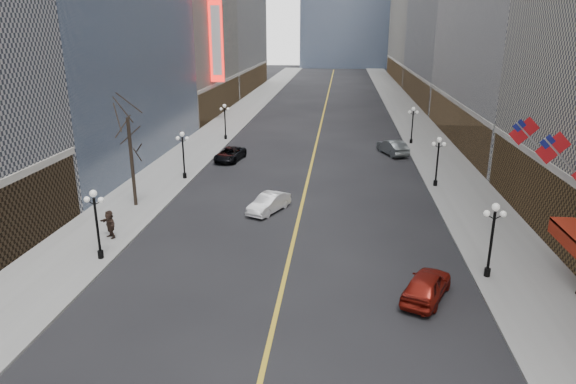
% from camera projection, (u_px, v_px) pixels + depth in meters
% --- Properties ---
extents(sidewalk_east, '(6.00, 230.00, 0.15)m').
position_uv_depth(sidewalk_east, '(424.00, 138.00, 67.69)').
color(sidewalk_east, gray).
rests_on(sidewalk_east, ground).
extents(sidewalk_west, '(6.00, 230.00, 0.15)m').
position_uv_depth(sidewalk_west, '(216.00, 133.00, 70.45)').
color(sidewalk_west, gray).
rests_on(sidewalk_west, ground).
extents(lane_line, '(0.25, 200.00, 0.02)m').
position_uv_depth(lane_line, '(321.00, 123.00, 78.55)').
color(lane_line, gold).
rests_on(lane_line, ground).
extents(streetlamp_east_1, '(1.26, 0.44, 4.52)m').
position_uv_depth(streetlamp_east_1, '(492.00, 233.00, 29.19)').
color(streetlamp_east_1, black).
rests_on(streetlamp_east_1, sidewalk_east).
extents(streetlamp_east_2, '(1.26, 0.44, 4.52)m').
position_uv_depth(streetlamp_east_2, '(438.00, 156.00, 46.22)').
color(streetlamp_east_2, black).
rests_on(streetlamp_east_2, sidewalk_east).
extents(streetlamp_east_3, '(1.26, 0.44, 4.52)m').
position_uv_depth(streetlamp_east_3, '(413.00, 121.00, 63.25)').
color(streetlamp_east_3, black).
rests_on(streetlamp_east_3, sidewalk_east).
extents(streetlamp_west_1, '(1.26, 0.44, 4.52)m').
position_uv_depth(streetlamp_west_1, '(96.00, 217.00, 31.52)').
color(streetlamp_west_1, black).
rests_on(streetlamp_west_1, sidewalk_west).
extents(streetlamp_west_2, '(1.26, 0.44, 4.52)m').
position_uv_depth(streetlamp_west_2, '(183.00, 150.00, 48.55)').
color(streetlamp_west_2, black).
rests_on(streetlamp_west_2, sidewalk_west).
extents(streetlamp_west_3, '(1.26, 0.44, 4.52)m').
position_uv_depth(streetlamp_west_3, '(225.00, 118.00, 65.58)').
color(streetlamp_west_3, black).
rests_on(streetlamp_west_3, sidewalk_west).
extents(flag_4, '(2.87, 0.12, 2.87)m').
position_uv_depth(flag_4, '(556.00, 151.00, 29.39)').
color(flag_4, '#B2B2B7').
rests_on(flag_4, ground).
extents(flag_5, '(2.87, 0.12, 2.87)m').
position_uv_depth(flag_5, '(526.00, 134.00, 34.12)').
color(flag_5, '#B2B2B7').
rests_on(flag_5, ground).
extents(awning_c, '(1.40, 4.00, 0.93)m').
position_uv_depth(awning_c, '(572.00, 233.00, 28.71)').
color(awning_c, maroon).
rests_on(awning_c, ground).
extents(theatre_marquee, '(2.00, 0.55, 12.00)m').
position_uv_depth(theatre_marquee, '(216.00, 41.00, 76.42)').
color(theatre_marquee, red).
rests_on(theatre_marquee, ground).
extents(tree_west_far, '(3.60, 3.60, 7.92)m').
position_uv_depth(tree_west_far, '(129.00, 131.00, 40.12)').
color(tree_west_far, '#2D231C').
rests_on(tree_west_far, sidewalk_west).
extents(car_nb_mid, '(3.24, 4.66, 1.46)m').
position_uv_depth(car_nb_mid, '(269.00, 203.00, 40.64)').
color(car_nb_mid, silver).
rests_on(car_nb_mid, ground).
extents(car_nb_far, '(3.09, 5.43, 1.43)m').
position_uv_depth(car_nb_far, '(230.00, 154.00, 56.18)').
color(car_nb_far, black).
rests_on(car_nb_far, ground).
extents(car_sb_mid, '(3.58, 5.02, 1.59)m').
position_uv_depth(car_sb_mid, '(427.00, 285.00, 27.64)').
color(car_sb_mid, maroon).
rests_on(car_sb_mid, ground).
extents(car_sb_far, '(3.52, 5.51, 1.71)m').
position_uv_depth(car_sb_far, '(393.00, 147.00, 58.81)').
color(car_sb_far, '#535A5B').
rests_on(car_sb_far, ground).
extents(ped_west_far, '(1.75, 1.56, 1.97)m').
position_uv_depth(ped_west_far, '(110.00, 224.00, 35.25)').
color(ped_west_far, '#31221B').
rests_on(ped_west_far, sidewalk_west).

